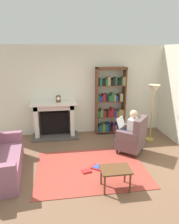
% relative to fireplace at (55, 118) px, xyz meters
% --- Properties ---
extents(ground, '(14.00, 14.00, 0.00)m').
position_rel_fireplace_xyz_m(ground, '(0.80, -2.30, -0.58)').
color(ground, brown).
extents(back_wall, '(5.60, 0.10, 2.70)m').
position_rel_fireplace_xyz_m(back_wall, '(0.80, 0.25, 0.77)').
color(back_wall, silver).
rests_on(back_wall, ground).
extents(area_rug, '(2.40, 1.80, 0.01)m').
position_rel_fireplace_xyz_m(area_rug, '(0.80, -2.00, -0.57)').
color(area_rug, '#9E3C30').
rests_on(area_rug, ground).
extents(fireplace, '(1.36, 0.64, 1.09)m').
position_rel_fireplace_xyz_m(fireplace, '(0.00, 0.00, 0.00)').
color(fireplace, '#4C4742').
rests_on(fireplace, ground).
extents(mantel_clock, '(0.14, 0.14, 0.20)m').
position_rel_fireplace_xyz_m(mantel_clock, '(0.14, -0.10, 0.61)').
color(mantel_clock, brown).
rests_on(mantel_clock, fireplace).
extents(bookshelf, '(0.91, 0.32, 2.07)m').
position_rel_fireplace_xyz_m(bookshelf, '(1.73, 0.04, 0.42)').
color(bookshelf, brown).
rests_on(bookshelf, ground).
extents(armchair_reading, '(0.89, 0.89, 0.97)m').
position_rel_fireplace_xyz_m(armchair_reading, '(1.97, -1.40, -0.15)').
color(armchair_reading, '#331E14').
rests_on(armchair_reading, ground).
extents(seated_reader, '(0.59, 0.57, 1.14)m').
position_rel_fireplace_xyz_m(seated_reader, '(1.88, -1.33, 0.04)').
color(seated_reader, silver).
rests_on(seated_reader, ground).
extents(sofa_floral, '(0.88, 1.76, 0.85)m').
position_rel_fireplace_xyz_m(sofa_floral, '(-1.11, -1.93, -0.26)').
color(sofa_floral, '#8F5B71').
rests_on(sofa_floral, ground).
extents(side_table, '(0.56, 0.39, 0.43)m').
position_rel_fireplace_xyz_m(side_table, '(1.15, -2.74, -0.22)').
color(side_table, brown).
rests_on(side_table, ground).
extents(scattered_books, '(0.56, 0.37, 0.04)m').
position_rel_fireplace_xyz_m(scattered_books, '(0.88, -2.04, -0.55)').
color(scattered_books, red).
rests_on(scattered_books, area_rug).
extents(floor_lamp, '(0.32, 0.32, 1.63)m').
position_rel_fireplace_xyz_m(floor_lamp, '(2.76, -0.71, 0.80)').
color(floor_lamp, '#B7933F').
rests_on(floor_lamp, ground).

